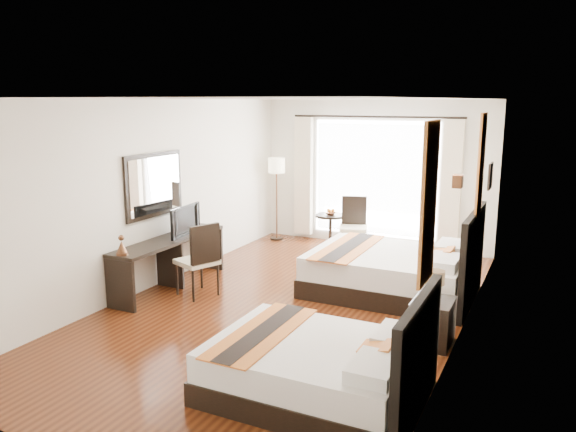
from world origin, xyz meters
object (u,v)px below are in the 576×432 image
at_px(floor_lamp, 277,171).
at_px(window_chair, 353,237).
at_px(vase, 434,302).
at_px(console_desk, 170,263).
at_px(bed_near, 322,367).
at_px(nightstand, 432,322).
at_px(side_table, 330,231).
at_px(table_lamp, 435,280).
at_px(television, 181,220).
at_px(fruit_bowl, 331,214).
at_px(bed_far, 396,271).
at_px(desk_chair, 198,273).

distance_m(floor_lamp, window_chair, 2.10).
height_order(vase, console_desk, console_desk).
xyz_separation_m(bed_near, nightstand, (0.70, 1.64, -0.03)).
distance_m(bed_near, console_desk, 3.83).
xyz_separation_m(console_desk, side_table, (1.33, 3.18, -0.05)).
distance_m(table_lamp, console_desk, 3.99).
height_order(television, floor_lamp, floor_lamp).
distance_m(bed_near, window_chair, 5.15).
bearing_deg(table_lamp, fruit_bowl, 128.42).
xyz_separation_m(console_desk, fruit_bowl, (1.34, 3.15, 0.30)).
xyz_separation_m(vase, floor_lamp, (-3.93, 3.80, 0.84)).
xyz_separation_m(table_lamp, console_desk, (-3.97, 0.17, -0.36)).
distance_m(nightstand, console_desk, 4.00).
height_order(vase, floor_lamp, floor_lamp).
relative_size(console_desk, floor_lamp, 1.32).
height_order(bed_far, floor_lamp, floor_lamp).
height_order(bed_far, vase, bed_far).
height_order(nightstand, vase, vase).
height_order(console_desk, floor_lamp, floor_lamp).
xyz_separation_m(bed_far, fruit_bowl, (-1.79, 1.92, 0.34)).
relative_size(table_lamp, television, 0.43).
distance_m(vase, fruit_bowl, 4.49).
relative_size(console_desk, side_table, 3.35).
height_order(television, side_table, television).
bearing_deg(floor_lamp, vase, -44.01).
height_order(television, window_chair, television).
distance_m(nightstand, side_table, 4.40).
distance_m(vase, side_table, 4.54).
xyz_separation_m(television, fruit_bowl, (1.32, 2.86, -0.30)).
distance_m(bed_far, console_desk, 3.37).
xyz_separation_m(television, desk_chair, (0.58, -0.41, -0.65)).
distance_m(nightstand, television, 4.08).
bearing_deg(window_chair, bed_far, 18.07).
xyz_separation_m(bed_far, desk_chair, (-2.54, -1.35, -0.01)).
xyz_separation_m(console_desk, floor_lamp, (0.09, 3.35, 1.03)).
relative_size(floor_lamp, window_chair, 1.58).
relative_size(bed_far, fruit_bowl, 11.56).
relative_size(vase, floor_lamp, 0.08).
height_order(nightstand, console_desk, console_desk).
bearing_deg(window_chair, table_lamp, 16.02).
bearing_deg(window_chair, vase, 14.44).
distance_m(bed_near, television, 4.02).
height_order(nightstand, television, television).
distance_m(bed_near, table_lamp, 1.96).
relative_size(nightstand, vase, 4.36).
height_order(bed_far, fruit_bowl, bed_far).
bearing_deg(bed_far, bed_near, -87.15).
xyz_separation_m(table_lamp, television, (-3.95, 0.45, 0.25)).
bearing_deg(desk_chair, fruit_bowl, -81.19).
bearing_deg(vase, bed_far, 118.01).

